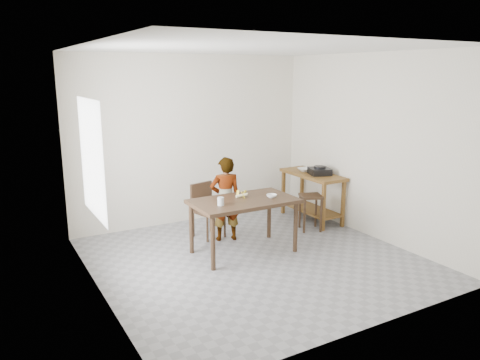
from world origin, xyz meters
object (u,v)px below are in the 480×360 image
prep_counter (312,197)px  stool (310,212)px  dining_table (244,226)px  child (225,199)px  dining_chair (209,211)px

prep_counter → stool: size_ratio=2.12×
dining_table → child: size_ratio=1.13×
prep_counter → child: size_ratio=0.97×
prep_counter → dining_chair: size_ratio=1.49×
child → stool: 1.42m
prep_counter → child: 1.72m
child → stool: bearing=-177.0°
child → stool: child is taller
dining_table → child: bearing=87.9°
dining_table → prep_counter: (1.72, 0.70, 0.03)m
prep_counter → child: child is taller
prep_counter → child: bearing=-175.5°
prep_counter → child: (-1.70, -0.14, 0.22)m
dining_table → stool: (1.38, 0.30, -0.09)m
prep_counter → stool: bearing=-130.3°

